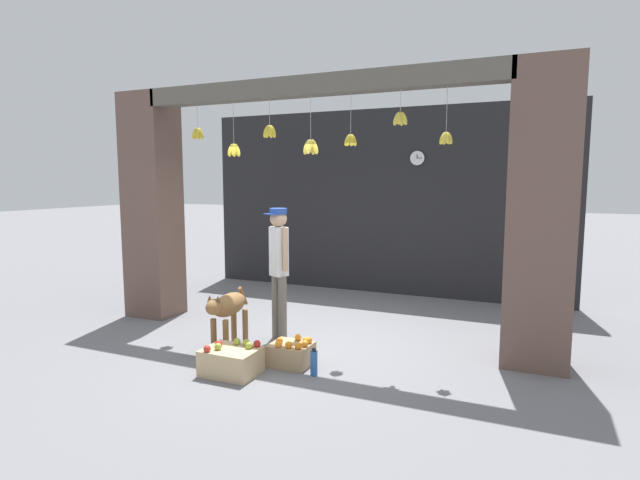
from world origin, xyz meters
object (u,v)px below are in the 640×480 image
object	(u,v)px
dog	(228,308)
shopkeeper	(279,262)
water_bottle	(314,363)
fruit_crate_apples	(231,361)
fruit_crate_oranges	(291,353)
wall_clock	(417,158)

from	to	relation	value
dog	shopkeeper	xyz separation A→B (m)	(0.35, 0.66, 0.49)
shopkeeper	water_bottle	bearing A→B (deg)	160.78
shopkeeper	fruit_crate_apples	distance (m)	1.53
fruit_crate_oranges	wall_clock	xyz separation A→B (m)	(0.50, 3.88, 2.31)
wall_clock	fruit_crate_apples	bearing A→B (deg)	-102.54
dog	fruit_crate_oranges	xyz separation A→B (m)	(0.90, -0.11, -0.40)
dog	fruit_crate_apples	size ratio (longest dim) A/B	1.66
shopkeeper	wall_clock	world-z (taller)	wall_clock
fruit_crate_apples	wall_clock	bearing A→B (deg)	77.46
shopkeeper	fruit_crate_oranges	bearing A→B (deg)	152.67
fruit_crate_oranges	water_bottle	size ratio (longest dim) A/B	1.54
fruit_crate_apples	water_bottle	bearing A→B (deg)	20.97
dog	wall_clock	distance (m)	4.46
dog	water_bottle	distance (m)	1.35
fruit_crate_apples	water_bottle	size ratio (longest dim) A/B	1.97
dog	shopkeeper	world-z (taller)	shopkeeper
dog	fruit_crate_apples	xyz separation A→B (m)	(0.43, -0.60, -0.38)
shopkeeper	fruit_crate_apples	bearing A→B (deg)	120.54
fruit_crate_apples	wall_clock	size ratio (longest dim) A/B	2.21
water_bottle	fruit_crate_apples	bearing A→B (deg)	-159.03
fruit_crate_oranges	wall_clock	world-z (taller)	wall_clock
water_bottle	wall_clock	distance (m)	4.67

